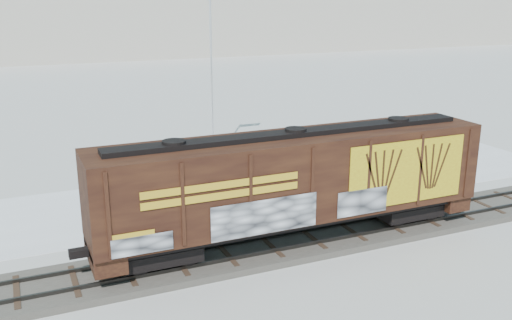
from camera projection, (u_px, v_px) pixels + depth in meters
name	position (u px, v px, depth m)	size (l,w,h in m)	color
ground	(311.00, 243.00, 25.07)	(500.00, 500.00, 0.00)	white
rail_track	(311.00, 240.00, 25.03)	(50.00, 3.40, 0.43)	#59544C
parking_strip	(246.00, 191.00, 31.67)	(40.00, 8.00, 0.03)	white
hopper_railcar	(295.00, 180.00, 23.89)	(17.08, 3.06, 4.72)	black
flagpole	(213.00, 89.00, 35.62)	(2.30, 0.90, 12.88)	silver
car_silver	(177.00, 195.00, 28.78)	(1.79, 4.46, 1.52)	#AAACB1
car_white	(335.00, 172.00, 32.58)	(1.59, 4.55, 1.50)	silver
car_dark	(305.00, 174.00, 32.43)	(1.87, 4.60, 1.33)	black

